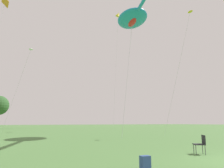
{
  "coord_description": "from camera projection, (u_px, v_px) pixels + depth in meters",
  "views": [
    {
      "loc": [
        -8.41,
        -4.49,
        1.42
      ],
      "look_at": [
        0.55,
        12.02,
        4.97
      ],
      "focal_mm": 32.98,
      "sensor_mm": 36.0,
      "label": 1
    }
  ],
  "objects": [
    {
      "name": "backpack",
      "position": [
        145.0,
        163.0,
        6.18
      ],
      "size": [
        0.31,
        0.21,
        0.44
      ],
      "primitive_type": "cube",
      "rotation": [
        0.0,
        0.0,
        3.1
      ],
      "color": "#2D4784",
      "rests_on": "ground"
    },
    {
      "name": "big_show_kite",
      "position": [
        133.0,
        18.0,
        24.71
      ],
      "size": [
        5.51,
        10.87,
        14.28
      ],
      "rotation": [
        0.0,
        0.0,
        1.26
      ],
      "color": "#1E8CBF",
      "rests_on": "ground"
    },
    {
      "name": "small_kite_bird_shape",
      "position": [
        189.0,
        17.0,
        23.57
      ],
      "size": [
        1.83,
        3.86,
        14.04
      ],
      "rotation": [
        0.0,
        0.0,
        -1.73
      ],
      "color": "yellow",
      "rests_on": "ground"
    },
    {
      "name": "folding_chair",
      "position": [
        201.0,
        143.0,
        9.5
      ],
      "size": [
        0.67,
        0.67,
        0.86
      ],
      "rotation": [
        0.0,
        0.0,
        0.95
      ],
      "color": "#4C4C51",
      "rests_on": "ground"
    },
    {
      "name": "small_kite_tiny_distant",
      "position": [
        118.0,
        15.0,
        40.84
      ],
      "size": [
        1.44,
        1.49,
        23.11
      ],
      "rotation": [
        0.0,
        0.0,
        -2.39
      ],
      "color": "yellow",
      "rests_on": "ground"
    },
    {
      "name": "small_kite_delta_white",
      "position": [
        30.0,
        52.0,
        28.3
      ],
      "size": [
        2.99,
        4.12,
        11.51
      ],
      "rotation": [
        0.0,
        0.0,
        0.58
      ],
      "color": "white",
      "rests_on": "ground"
    },
    {
      "name": "small_kite_streamer_purple",
      "position": [
        4.0,
        6.0,
        25.55
      ],
      "size": [
        1.84,
        2.67,
        16.93
      ],
      "rotation": [
        0.0,
        0.0,
        -0.26
      ],
      "color": "orange",
      "rests_on": "ground"
    }
  ]
}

